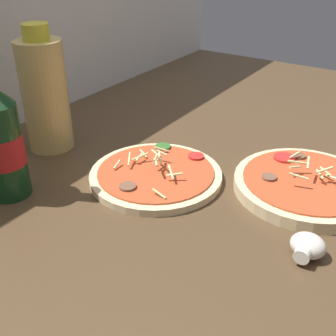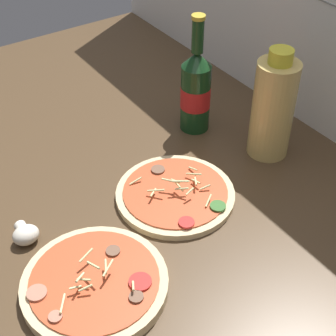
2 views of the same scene
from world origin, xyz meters
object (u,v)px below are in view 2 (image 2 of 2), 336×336
at_px(pizza_near, 95,284).
at_px(pizza_far, 175,194).
at_px(beer_bottle, 196,90).
at_px(oil_bottle, 273,108).
at_px(mushroom_left, 25,234).

distance_m(pizza_near, pizza_far, 0.24).
relative_size(beer_bottle, oil_bottle, 1.12).
bearing_deg(beer_bottle, pizza_far, -45.20).
bearing_deg(pizza_far, mushroom_left, -101.14).
bearing_deg(pizza_near, beer_bottle, 124.39).
bearing_deg(beer_bottle, pizza_near, -55.61).
bearing_deg(mushroom_left, beer_bottle, 104.22).
relative_size(pizza_far, oil_bottle, 0.97).
relative_size(pizza_far, mushroom_left, 4.65).
distance_m(pizza_far, oil_bottle, 0.26).
bearing_deg(beer_bottle, oil_bottle, 25.24).
bearing_deg(pizza_far, oil_bottle, 92.36).
distance_m(beer_bottle, mushroom_left, 0.46).
bearing_deg(pizza_far, beer_bottle, 134.80).
bearing_deg(pizza_near, pizza_far, 114.44).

